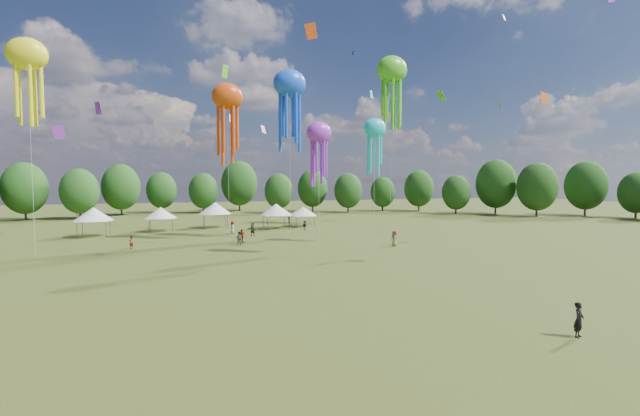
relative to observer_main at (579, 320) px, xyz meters
name	(u,v)px	position (x,y,z in m)	size (l,w,h in m)	color
ground	(427,353)	(-8.63, 0.69, -0.93)	(300.00, 300.00, 0.00)	#384416
observer_main	(579,320)	(0.00, 0.00, 0.00)	(0.68, 0.44, 1.85)	black
spectator_near	(239,238)	(-12.38, 37.92, -0.06)	(0.84, 0.65, 1.72)	gray
spectators_far	(274,230)	(-6.16, 45.50, -0.02)	(31.75, 27.39, 1.93)	gray
festival_tents	(211,211)	(-14.48, 56.18, 2.25)	(37.90, 12.13, 4.43)	#47474C
show_kites	(307,96)	(-1.55, 43.99, 19.41)	(55.69, 27.33, 29.97)	#DC450D
small_kites	(259,21)	(-8.87, 42.04, 28.56)	(67.64, 56.42, 42.20)	#DC450D
treeline	(219,190)	(-12.49, 63.20, 5.62)	(201.57, 95.24, 13.43)	#38281C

